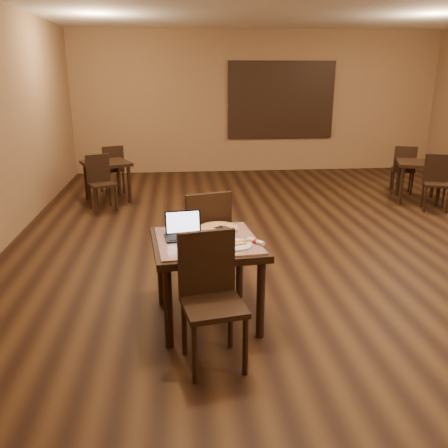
{
  "coord_description": "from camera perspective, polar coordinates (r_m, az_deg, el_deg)",
  "views": [
    {
      "loc": [
        -1.78,
        -5.53,
        2.13
      ],
      "look_at": [
        -1.39,
        -1.57,
        0.85
      ],
      "focal_mm": 38.0,
      "sensor_mm": 36.0,
      "label": 1
    }
  ],
  "objects": [
    {
      "name": "ground",
      "position": [
        6.19,
        11.51,
        -2.7
      ],
      "size": [
        10.0,
        10.0,
        0.0
      ],
      "primitive_type": "plane",
      "color": "black",
      "rests_on": "ground"
    },
    {
      "name": "wall_back",
      "position": [
        10.7,
        4.12,
        14.37
      ],
      "size": [
        8.0,
        0.02,
        3.0
      ],
      "primitive_type": "cube",
      "color": "brown",
      "rests_on": "ground"
    },
    {
      "name": "mural",
      "position": [
        10.75,
        6.87,
        14.58
      ],
      "size": [
        2.34,
        0.05,
        1.64
      ],
      "color": "#26508B",
      "rests_on": "wall_back"
    },
    {
      "name": "tiled_table",
      "position": [
        4.1,
        -2.04,
        -3.23
      ],
      "size": [
        1.01,
        1.01,
        0.76
      ],
      "rotation": [
        0.0,
        0.0,
        0.1
      ],
      "color": "black",
      "rests_on": "ground"
    },
    {
      "name": "chair_main_near",
      "position": [
        3.57,
        -1.65,
        -8.09
      ],
      "size": [
        0.51,
        0.51,
        1.01
      ],
      "rotation": [
        0.0,
        0.0,
        0.18
      ],
      "color": "black",
      "rests_on": "ground"
    },
    {
      "name": "chair_main_far",
      "position": [
        4.69,
        -2.24,
        -1.37
      ],
      "size": [
        0.55,
        0.55,
        1.04
      ],
      "rotation": [
        0.0,
        0.0,
        3.39
      ],
      "color": "black",
      "rests_on": "ground"
    },
    {
      "name": "laptop",
      "position": [
        4.13,
        -4.93,
        -0.76
      ],
      "size": [
        0.34,
        0.28,
        0.21
      ],
      "rotation": [
        0.0,
        0.0,
        0.12
      ],
      "color": "black",
      "rests_on": "tiled_table"
    },
    {
      "name": "plate",
      "position": [
        3.91,
        1.33,
        -2.53
      ],
      "size": [
        0.28,
        0.28,
        0.02
      ],
      "primitive_type": "cylinder",
      "color": "white",
      "rests_on": "tiled_table"
    },
    {
      "name": "pizza_slice",
      "position": [
        3.9,
        1.34,
        -2.33
      ],
      "size": [
        0.25,
        0.25,
        0.02
      ],
      "primitive_type": null,
      "rotation": [
        0.0,
        0.0,
        0.33
      ],
      "color": "beige",
      "rests_on": "plate"
    },
    {
      "name": "pizza_pan",
      "position": [
        4.29,
        -0.66,
        -0.7
      ],
      "size": [
        0.37,
        0.37,
        0.01
      ],
      "primitive_type": "cylinder",
      "color": "silver",
      "rests_on": "tiled_table"
    },
    {
      "name": "pizza_whole",
      "position": [
        4.29,
        -0.66,
        -0.51
      ],
      "size": [
        0.36,
        0.36,
        0.03
      ],
      "color": "beige",
      "rests_on": "pizza_pan"
    },
    {
      "name": "spatula",
      "position": [
        4.27,
        -0.37,
        -0.48
      ],
      "size": [
        0.23,
        0.25,
        0.01
      ],
      "primitive_type": "cube",
      "rotation": [
        0.0,
        0.0,
        0.68
      ],
      "color": "silver",
      "rests_on": "pizza_whole"
    },
    {
      "name": "napkin_roll",
      "position": [
        3.97,
        3.85,
        -2.09
      ],
      "size": [
        0.14,
        0.16,
        0.04
      ],
      "rotation": [
        0.0,
        0.0,
        0.69
      ],
      "color": "white",
      "rests_on": "tiled_table"
    },
    {
      "name": "other_table_a",
      "position": [
        8.78,
        22.45,
        6.19
      ],
      "size": [
        0.93,
        0.93,
        0.68
      ],
      "rotation": [
        0.0,
        0.0,
        -0.35
      ],
      "color": "black",
      "rests_on": "ground"
    },
    {
      "name": "other_table_a_chair_near",
      "position": [
        8.36,
        24.17,
        4.97
      ],
      "size": [
        0.49,
        0.49,
        0.88
      ],
      "rotation": [
        0.0,
        0.0,
        -0.35
      ],
      "color": "black",
      "rests_on": "ground"
    },
    {
      "name": "other_table_a_chair_far",
      "position": [
        9.23,
        20.79,
        6.45
      ],
      "size": [
        0.49,
        0.49,
        0.88
      ],
      "rotation": [
        0.0,
        0.0,
        2.79
      ],
      "color": "black",
      "rests_on": "ground"
    },
    {
      "name": "other_table_b",
      "position": [
        8.37,
        -13.97,
        6.49
      ],
      "size": [
        0.96,
        0.96,
        0.68
      ],
      "rotation": [
        0.0,
        0.0,
        0.42
      ],
      "color": "black",
      "rests_on": "ground"
    },
    {
      "name": "other_table_b_chair_near",
      "position": [
        7.88,
        -14.66,
        5.26
      ],
      "size": [
        0.5,
        0.5,
        0.88
      ],
      "rotation": [
        0.0,
        0.0,
        0.42
      ],
      "color": "black",
      "rests_on": "ground"
    },
    {
      "name": "other_table_b_chair_far",
      "position": [
        8.88,
        -13.28,
        6.72
      ],
      "size": [
        0.5,
        0.5,
        0.88
      ],
      "rotation": [
        0.0,
        0.0,
        3.56
      ],
      "color": "black",
      "rests_on": "ground"
    }
  ]
}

